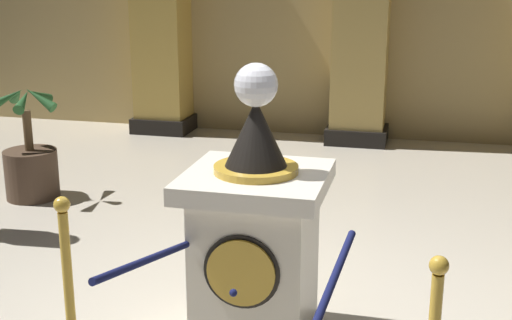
% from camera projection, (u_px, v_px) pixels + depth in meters
% --- Properties ---
extents(pedestal_clock, '(0.78, 0.78, 1.62)m').
position_uv_depth(pedestal_clock, '(256.00, 239.00, 3.83)').
color(pedestal_clock, silver).
rests_on(pedestal_clock, ground_plane).
extents(velvet_rope, '(1.00, 0.97, 0.22)m').
position_uv_depth(velvet_rope, '(233.00, 275.00, 3.03)').
color(velvet_rope, '#141947').
extents(potted_palm_left, '(0.62, 0.63, 1.09)m').
position_uv_depth(potted_palm_left, '(31.00, 164.00, 6.43)').
color(potted_palm_left, '#4C3828').
rests_on(potted_palm_left, ground_plane).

